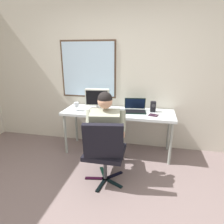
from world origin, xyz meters
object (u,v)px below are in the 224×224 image
object	(u,v)px
desk	(118,115)
cd_case	(153,115)
desk_speaker	(153,107)
crt_monitor	(97,98)
person_seated	(106,132)
office_chair	(104,149)
wine_glass	(76,105)
laptop	(135,108)

from	to	relation	value
desk	cd_case	size ratio (longest dim) A/B	11.13
desk_speaker	desk	bearing A→B (deg)	-170.32
crt_monitor	cd_case	size ratio (longest dim) A/B	2.47
person_seated	crt_monitor	xyz separation A→B (m)	(-0.34, 0.73, 0.31)
office_chair	wine_glass	distance (m)	1.13
laptop	cd_case	xyz separation A→B (m)	(0.31, -0.17, -0.05)
crt_monitor	wine_glass	xyz separation A→B (m)	(-0.33, -0.16, -0.10)
laptop	person_seated	bearing A→B (deg)	-113.11
crt_monitor	cd_case	bearing A→B (deg)	-8.63
crt_monitor	desk_speaker	size ratio (longest dim) A/B	2.33
wine_glass	cd_case	size ratio (longest dim) A/B	0.87
crt_monitor	desk_speaker	world-z (taller)	crt_monitor
desk	cd_case	world-z (taller)	cd_case
office_chair	crt_monitor	bearing A→B (deg)	110.55
office_chair	person_seated	bearing A→B (deg)	98.05
crt_monitor	person_seated	bearing A→B (deg)	-65.36
person_seated	crt_monitor	world-z (taller)	person_seated
wine_glass	desk_speaker	xyz separation A→B (m)	(1.28, 0.21, -0.01)
laptop	cd_case	size ratio (longest dim) A/B	2.30
crt_monitor	laptop	bearing A→B (deg)	2.30
wine_glass	cd_case	world-z (taller)	wine_glass
desk	laptop	xyz separation A→B (m)	(0.28, 0.07, 0.12)
laptop	desk	bearing A→B (deg)	-165.22
office_chair	person_seated	world-z (taller)	person_seated
laptop	desk_speaker	bearing A→B (deg)	4.74
wine_glass	cd_case	bearing A→B (deg)	0.67
crt_monitor	cd_case	world-z (taller)	crt_monitor
office_chair	crt_monitor	distance (m)	1.14
desk	person_seated	world-z (taller)	person_seated
crt_monitor	desk_speaker	distance (m)	0.96
person_seated	wine_glass	world-z (taller)	person_seated
desk_speaker	laptop	bearing A→B (deg)	-175.26
desk	laptop	bearing A→B (deg)	14.78
laptop	cd_case	distance (m)	0.36
office_chair	desk_speaker	distance (m)	1.24
laptop	wine_glass	bearing A→B (deg)	-169.14
laptop	cd_case	bearing A→B (deg)	-29.10
person_seated	cd_case	world-z (taller)	person_seated
desk	office_chair	xyz separation A→B (m)	(-0.01, -0.94, -0.16)
office_chair	crt_monitor	size ratio (longest dim) A/B	2.25
office_chair	cd_case	bearing A→B (deg)	54.74
person_seated	desk	bearing A→B (deg)	86.46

